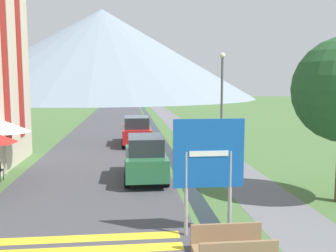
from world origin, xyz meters
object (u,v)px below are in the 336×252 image
parked_car_near (145,158)px  parked_car_far (137,131)px  road_sign (209,162)px  streetlamp (222,98)px  cafe_umbrella_rear_white (4,126)px  footbridge (232,250)px

parked_car_near → parked_car_far: 8.75m
road_sign → parked_car_near: size_ratio=0.79×
parked_car_near → streetlamp: (4.04, 3.52, 2.30)m
parked_car_far → cafe_umbrella_rear_white: size_ratio=1.83×
road_sign → streetlamp: streetlamp is taller
footbridge → parked_car_far: size_ratio=0.40×
road_sign → parked_car_far: size_ratio=0.71×
parked_car_far → cafe_umbrella_rear_white: (-5.79, -7.30, 1.19)m
parked_car_far → cafe_umbrella_rear_white: cafe_umbrella_rear_white is taller
road_sign → cafe_umbrella_rear_white: 10.26m
road_sign → parked_car_near: bearing=103.4°
footbridge → parked_car_near: size_ratio=0.44×
parked_car_near → streetlamp: 5.83m
road_sign → parked_car_far: 14.61m
parked_car_far → streetlamp: streetlamp is taller
footbridge → parked_car_near: bearing=102.5°
road_sign → parked_car_far: bearing=96.0°
parked_car_near → streetlamp: streetlamp is taller
road_sign → streetlamp: size_ratio=0.56×
cafe_umbrella_rear_white → streetlamp: size_ratio=0.43×
footbridge → streetlamp: size_ratio=0.31×
road_sign → streetlamp: bearing=73.9°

